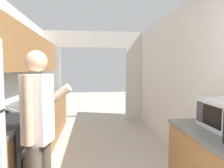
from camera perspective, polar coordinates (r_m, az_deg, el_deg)
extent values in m
cube|color=brown|center=(3.64, -24.28, 8.73)|extent=(0.32, 4.10, 0.69)
cube|color=silver|center=(2.85, 25.11, -0.30)|extent=(0.06, 7.54, 2.50)
cube|color=silver|center=(5.77, -17.61, -0.19)|extent=(0.65, 0.06, 2.05)
cube|color=silver|center=(5.80, 7.11, 0.01)|extent=(0.65, 0.06, 2.05)
cube|color=silver|center=(5.69, -5.30, 12.56)|extent=(3.13, 0.06, 0.45)
cube|color=brown|center=(4.28, -19.41, -9.69)|extent=(0.60, 2.92, 0.88)
cube|color=#565651|center=(4.20, -19.54, -3.60)|extent=(0.62, 2.93, 0.03)
cube|color=black|center=(2.59, -29.18, -18.95)|extent=(0.62, 0.79, 0.92)
cube|color=black|center=(2.49, -22.11, -19.69)|extent=(0.01, 0.53, 0.27)
cylinder|color=#B7B7BC|center=(2.41, -21.80, -14.73)|extent=(0.02, 0.63, 0.02)
cylinder|color=#232328|center=(2.25, -28.41, -10.25)|extent=(0.16, 0.16, 0.01)
cylinder|color=#232328|center=(2.57, -25.46, -8.40)|extent=(0.16, 0.16, 0.01)
cube|color=white|center=(1.88, -20.46, -6.61)|extent=(0.26, 0.26, 0.61)
cylinder|color=#DBAD89|center=(1.76, -22.83, -6.94)|extent=(0.10, 0.10, 0.58)
cylinder|color=#DBAD89|center=(2.01, -18.41, -5.46)|extent=(0.52, 0.21, 0.40)
sphere|color=#DBAD89|center=(1.85, -20.80, 6.12)|extent=(0.19, 0.19, 0.19)
cube|color=black|center=(1.96, 26.51, -8.21)|extent=(0.01, 0.26, 0.18)
cube|color=#38383D|center=(2.12, 23.67, -7.18)|extent=(0.01, 0.09, 0.19)
cube|color=#B7B7BC|center=(3.01, -26.54, -6.51)|extent=(0.18, 0.19, 0.00)
cube|color=black|center=(2.85, -27.73, -6.96)|extent=(0.09, 0.10, 0.02)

